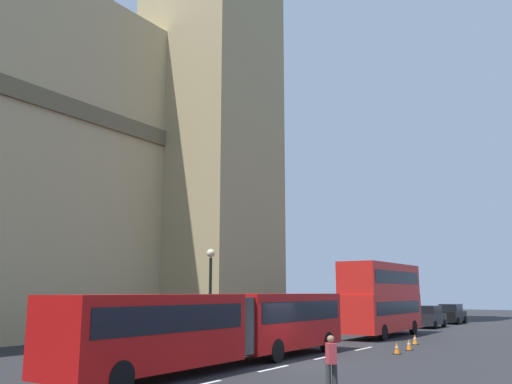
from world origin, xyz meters
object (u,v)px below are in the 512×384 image
articulated_bus (227,322)px  street_lamp (210,291)px  traffic_cone_middle (409,345)px  traffic_cone_east (415,340)px  traffic_cone_west (397,348)px  sedan_lead (429,317)px  sedan_trailing (452,314)px  pedestrian_near_cones (331,362)px  double_decker_bus (382,296)px

articulated_bus → street_lamp: (4.62, 4.51, 1.31)m
street_lamp → articulated_bus: bearing=-135.7°
articulated_bus → street_lamp: bearing=44.3°
traffic_cone_middle → traffic_cone_east: (3.31, 0.73, 0.00)m
traffic_cone_west → sedan_lead: bearing=11.9°
sedan_trailing → traffic_cone_west: (-28.20, -4.33, -0.63)m
sedan_lead → traffic_cone_west: (-20.94, -4.40, -0.63)m
articulated_bus → traffic_cone_middle: (10.18, -4.29, -1.46)m
pedestrian_near_cones → double_decker_bus: bearing=16.5°
articulated_bus → traffic_cone_west: articulated_bus is taller
traffic_cone_middle → street_lamp: street_lamp is taller
articulated_bus → traffic_cone_middle: articulated_bus is taller
traffic_cone_east → street_lamp: (-8.87, 8.07, 2.77)m
sedan_lead → street_lamp: bearing=169.7°
street_lamp → pedestrian_near_cones: 13.46m
sedan_lead → pedestrian_near_cones: sedan_lead is taller
pedestrian_near_cones → sedan_lead: bearing=11.1°
double_decker_bus → traffic_cone_middle: double_decker_bus is taller
double_decker_bus → traffic_cone_middle: 9.18m
double_decker_bus → traffic_cone_west: bearing=-156.1°
double_decker_bus → street_lamp: (-13.31, 4.50, 0.35)m
traffic_cone_west → street_lamp: bearing=111.7°
double_decker_bus → street_lamp: size_ratio=1.78×
articulated_bus → pedestrian_near_cones: size_ratio=9.99×
articulated_bus → street_lamp: 6.58m
traffic_cone_west → traffic_cone_east: 5.40m
double_decker_bus → pedestrian_near_cones: (-21.10, -6.26, -1.80)m
sedan_lead → pedestrian_near_cones: size_ratio=2.60×
sedan_trailing → street_lamp: size_ratio=0.83×
articulated_bus → sedan_trailing: bearing=-0.0°
traffic_cone_west → traffic_cone_east: size_ratio=1.00×
sedan_trailing → traffic_cone_middle: 26.52m
pedestrian_near_cones → sedan_trailing: bearing=9.0°
sedan_lead → street_lamp: (-24.47, 4.45, 2.14)m
articulated_bus → sedan_trailing: (36.34, -0.01, -0.83)m
traffic_cone_middle → pedestrian_near_cones: 13.51m
articulated_bus → traffic_cone_middle: size_ratio=29.10×
traffic_cone_middle → traffic_cone_east: 3.39m
street_lamp → sedan_lead: bearing=-10.3°
street_lamp → pedestrian_near_cones: bearing=-125.9°
sedan_trailing → traffic_cone_west: bearing=-171.3°
double_decker_bus → sedan_lead: (11.16, 0.05, -1.79)m
sedan_trailing → street_lamp: bearing=171.9°
double_decker_bus → traffic_cone_east: 6.19m
traffic_cone_east → articulated_bus: bearing=165.2°
traffic_cone_west → traffic_cone_middle: 2.04m
sedan_lead → double_decker_bus: bearing=-179.7°
pedestrian_near_cones → articulated_bus: bearing=63.1°
articulated_bus → double_decker_bus: (17.92, 0.00, 0.96)m
sedan_lead → traffic_cone_east: sedan_lead is taller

